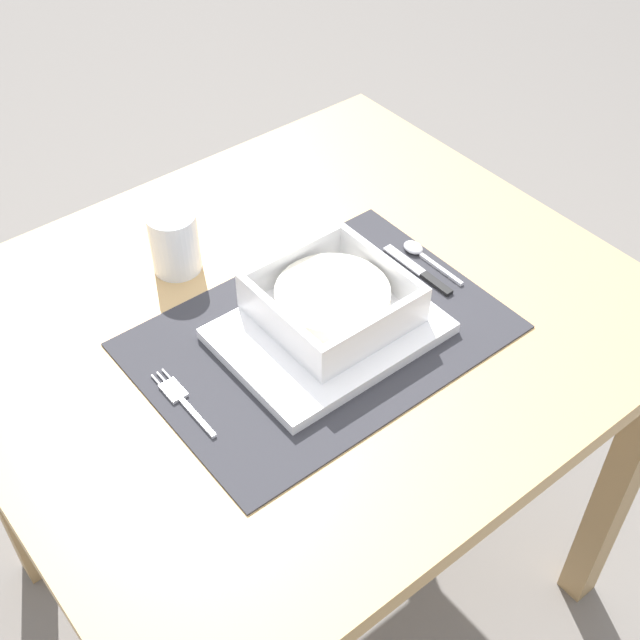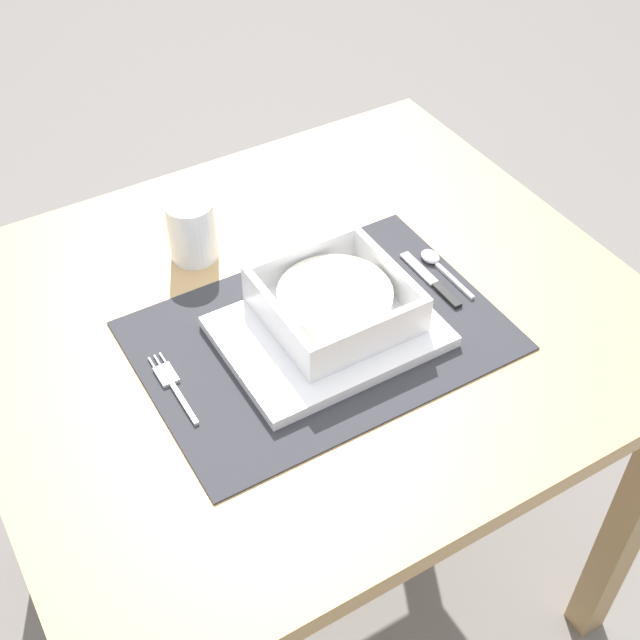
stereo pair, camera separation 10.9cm
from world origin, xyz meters
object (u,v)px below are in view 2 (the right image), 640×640
porridge_bowl (335,302)px  fork (171,383)px  dining_table (305,361)px  spoon (435,262)px  butter_knife (434,283)px  drinking_glass (192,233)px

porridge_bowl → fork: porridge_bowl is taller
fork → dining_table: bearing=13.9°
spoon → butter_knife: (-0.03, -0.03, -0.00)m
porridge_bowl → butter_knife: size_ratio=1.37×
porridge_bowl → spoon: bearing=9.1°
dining_table → drinking_glass: bearing=114.1°
spoon → butter_knife: spoon is taller
butter_knife → dining_table: bearing=159.8°
fork → spoon: size_ratio=1.12×
spoon → drinking_glass: drinking_glass is taller
fork → drinking_glass: 0.25m
dining_table → drinking_glass: size_ratio=9.62×
fork → drinking_glass: bearing=62.9°
dining_table → drinking_glass: 0.24m
porridge_bowl → dining_table: bearing=112.1°
spoon → drinking_glass: bearing=147.8°
dining_table → butter_knife: 0.22m
spoon → drinking_glass: (-0.29, 0.20, 0.03)m
porridge_bowl → butter_knife: (0.16, -0.00, -0.04)m
dining_table → fork: size_ratio=6.88×
fork → butter_knife: butter_knife is taller
porridge_bowl → spoon: size_ratio=1.55×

